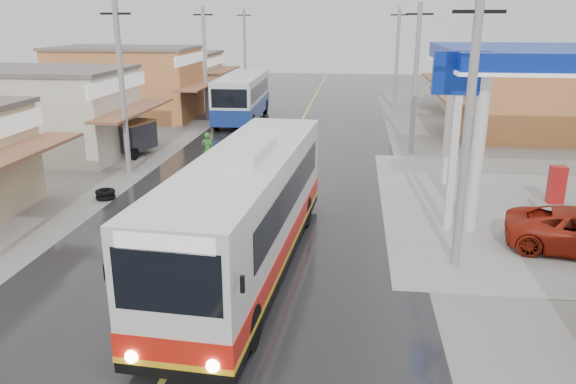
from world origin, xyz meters
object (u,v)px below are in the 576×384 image
Objects in this scene: tyre_stack at (105,194)px; tricycle_near at (134,136)px; coach_bus at (248,210)px; second_bus at (242,97)px; cyclist at (209,159)px.

tricycle_near is at bearing 102.45° from tyre_stack.
second_bus is at bearing 105.48° from coach_bus.
coach_bus is 4.49× the size of tricycle_near.
coach_bus is 6.10× the size of cyclist.
tricycle_near is 3.36× the size of tyre_stack.
tyre_stack is at bearing -128.31° from cyclist.
second_bus reaches higher than tricycle_near.
coach_bus is at bearing -72.44° from cyclist.
coach_bus reaches higher than second_bus.
tricycle_near reaches higher than tyre_stack.
coach_bus reaches higher than cyclist.
coach_bus is 9.40m from tyre_stack.
tyre_stack is (-2.13, -18.70, -1.55)m from second_bus.
coach_bus is 15.09× the size of tyre_stack.
tyre_stack is at bearing 144.61° from coach_bus.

